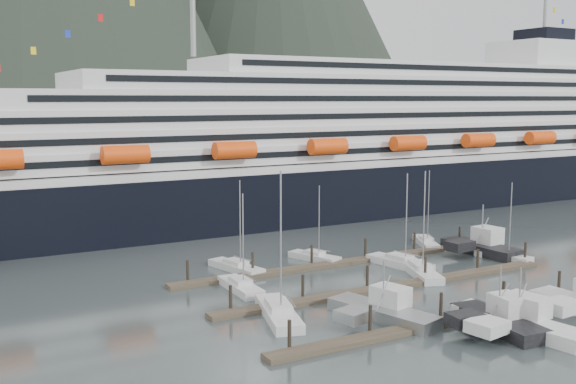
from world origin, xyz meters
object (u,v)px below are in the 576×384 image
object	(u,v)px
sailboat_h	(503,257)
sailboat_d	(420,271)
sailboat_a	(241,287)
sailboat_f	(314,257)
sailboat_c	(400,263)
trawler_a	(382,311)
cruise_ship	(374,150)
sailboat_g	(426,243)
trawler_e	(481,247)
sailboat_b	(279,314)
sailboat_e	(236,268)
trawler_c	(517,322)
trawler_b	(498,320)

from	to	relation	value
sailboat_h	sailboat_d	bearing A→B (deg)	76.02
sailboat_a	sailboat_h	world-z (taller)	sailboat_a
sailboat_h	sailboat_f	bearing A→B (deg)	45.60
sailboat_c	trawler_a	distance (m)	23.02
sailboat_f	trawler_a	distance (m)	26.69
cruise_ship	sailboat_g	distance (m)	39.88
trawler_e	trawler_a	bearing A→B (deg)	113.58
sailboat_c	sailboat_d	bearing A→B (deg)	163.86
sailboat_b	sailboat_d	bearing A→B (deg)	-58.90
sailboat_h	cruise_ship	bearing A→B (deg)	-30.04
trawler_e	sailboat_e	bearing A→B (deg)	71.25
cruise_ship	sailboat_d	world-z (taller)	cruise_ship
cruise_ship	sailboat_e	distance (m)	60.56
sailboat_e	trawler_c	bearing A→B (deg)	-170.59
trawler_e	sailboat_a	bearing A→B (deg)	85.11
sailboat_b	sailboat_g	xyz separation A→B (m)	(37.11, 20.05, -0.06)
sailboat_b	trawler_a	distance (m)	10.84
sailboat_h	trawler_b	world-z (taller)	sailboat_h
sailboat_d	sailboat_e	world-z (taller)	sailboat_d
sailboat_b	sailboat_c	xyz separation A→B (m)	(24.92, 11.26, -0.03)
sailboat_d	sailboat_g	bearing A→B (deg)	-22.47
sailboat_c	sailboat_e	xyz separation A→B (m)	(-20.59, 8.79, -0.02)
sailboat_a	trawler_b	size ratio (longest dim) A/B	1.10
cruise_ship	sailboat_c	bearing A→B (deg)	-122.14
sailboat_a	sailboat_g	world-z (taller)	sailboat_g
sailboat_g	trawler_a	size ratio (longest dim) A/B	0.94
sailboat_b	sailboat_g	distance (m)	42.18
cruise_ship	trawler_c	xyz separation A→B (m)	(-33.55, -69.97, -11.14)
cruise_ship	trawler_c	world-z (taller)	cruise_ship
cruise_ship	sailboat_g	size ratio (longest dim) A/B	17.14
trawler_b	trawler_e	bearing A→B (deg)	-36.73
sailboat_f	cruise_ship	bearing A→B (deg)	-66.56
sailboat_c	trawler_c	world-z (taller)	sailboat_c
sailboat_b	sailboat_h	bearing A→B (deg)	-63.94
sailboat_e	trawler_b	world-z (taller)	sailboat_e
trawler_e	sailboat_d	bearing A→B (deg)	101.85
sailboat_h	trawler_c	xyz separation A→B (m)	(-21.53, -22.12, 0.50)
sailboat_b	sailboat_f	world-z (taller)	sailboat_b
trawler_c	sailboat_c	bearing A→B (deg)	-23.03
cruise_ship	sailboat_c	xyz separation A→B (m)	(-27.48, -43.74, -11.61)
cruise_ship	sailboat_a	distance (m)	68.66
sailboat_g	trawler_e	xyz separation A→B (m)	(3.12, -8.61, 0.61)
sailboat_c	sailboat_h	distance (m)	15.99
sailboat_d	trawler_c	size ratio (longest dim) A/B	1.00
sailboat_d	sailboat_h	xyz separation A→B (m)	(15.84, 0.54, -0.02)
trawler_b	sailboat_d	bearing A→B (deg)	-13.68
sailboat_a	sailboat_d	bearing A→B (deg)	-98.95
sailboat_f	trawler_b	world-z (taller)	sailboat_f
sailboat_a	sailboat_c	size ratio (longest dim) A/B	0.92
sailboat_c	trawler_c	xyz separation A→B (m)	(-6.07, -26.23, 0.47)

